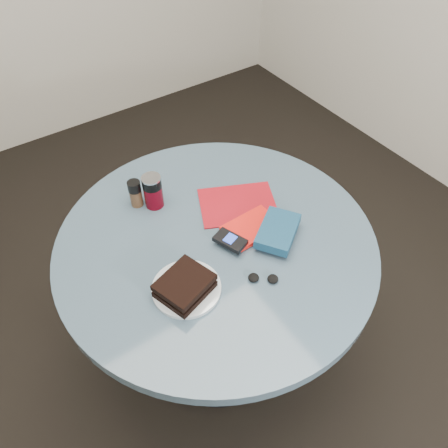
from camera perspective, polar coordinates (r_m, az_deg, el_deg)
ground at (r=1.99m, az=-0.74°, el=-16.37°), size 4.00×4.00×0.00m
table at (r=1.49m, az=-0.96°, el=-6.12°), size 1.00×1.00×0.75m
plate at (r=1.24m, az=-4.92°, el=-8.37°), size 0.20×0.20×0.01m
sandwich at (r=1.21m, az=-5.16°, el=-8.02°), size 0.17×0.16×0.05m
soda_can at (r=1.44m, az=-9.26°, el=4.23°), size 0.07×0.07×0.12m
pepper_grinder at (r=1.46m, az=-11.49°, el=3.95°), size 0.04×0.04×0.10m
magazine at (r=1.46m, az=1.80°, el=2.60°), size 0.31×0.28×0.00m
red_book at (r=1.38m, az=3.62°, el=-0.45°), size 0.17×0.12×0.01m
novel at (r=1.35m, az=7.04°, el=-0.90°), size 0.19×0.18×0.03m
mp3_player at (r=1.32m, az=0.81°, el=-2.16°), size 0.09×0.11×0.02m
headphones at (r=1.26m, az=5.14°, el=-7.07°), size 0.09×0.08×0.02m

